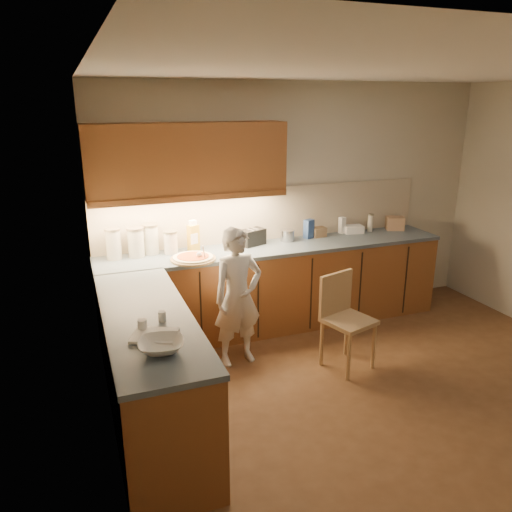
# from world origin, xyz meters

# --- Properties ---
(room) EXTENTS (4.54, 4.50, 2.62)m
(room) POSITION_xyz_m (0.00, 0.00, 1.68)
(room) COLOR #56361D
(room) RESTS_ON ground
(l_counter) EXTENTS (3.77, 2.62, 0.92)m
(l_counter) POSITION_xyz_m (-0.92, 1.25, 0.46)
(l_counter) COLOR brown
(l_counter) RESTS_ON ground
(backsplash) EXTENTS (3.75, 0.02, 0.58)m
(backsplash) POSITION_xyz_m (-0.38, 1.99, 1.21)
(backsplash) COLOR #C2B296
(backsplash) RESTS_ON l_counter
(upper_cabinets) EXTENTS (1.95, 0.36, 0.73)m
(upper_cabinets) POSITION_xyz_m (-1.27, 1.82, 1.85)
(upper_cabinets) COLOR brown
(upper_cabinets) RESTS_ON ground
(pizza_on_board) EXTENTS (0.44, 0.44, 0.18)m
(pizza_on_board) POSITION_xyz_m (-1.32, 1.53, 0.94)
(pizza_on_board) COLOR #A58652
(pizza_on_board) RESTS_ON l_counter
(child) EXTENTS (0.52, 0.37, 1.32)m
(child) POSITION_xyz_m (-1.02, 1.09, 0.66)
(child) COLOR silver
(child) RESTS_ON ground
(wooden_chair) EXTENTS (0.50, 0.50, 0.89)m
(wooden_chair) POSITION_xyz_m (-0.13, 0.69, 0.51)
(wooden_chair) COLOR tan
(wooden_chair) RESTS_ON ground
(mixing_bowl) EXTENTS (0.33, 0.33, 0.07)m
(mixing_bowl) POSITION_xyz_m (-1.95, -0.19, 0.95)
(mixing_bowl) COLOR white
(mixing_bowl) RESTS_ON l_counter
(canister_a) EXTENTS (0.15, 0.15, 0.31)m
(canister_a) POSITION_xyz_m (-2.04, 1.84, 1.08)
(canister_a) COLOR beige
(canister_a) RESTS_ON l_counter
(canister_b) EXTENTS (0.17, 0.17, 0.30)m
(canister_b) POSITION_xyz_m (-1.82, 1.84, 1.07)
(canister_b) COLOR beige
(canister_b) RESTS_ON l_counter
(canister_c) EXTENTS (0.16, 0.16, 0.31)m
(canister_c) POSITION_xyz_m (-1.67, 1.89, 1.07)
(canister_c) COLOR white
(canister_c) RESTS_ON l_counter
(canister_d) EXTENTS (0.14, 0.14, 0.24)m
(canister_d) POSITION_xyz_m (-1.48, 1.82, 1.04)
(canister_d) COLOR white
(canister_d) RESTS_ON l_counter
(oil_jug) EXTENTS (0.13, 0.11, 0.32)m
(oil_jug) POSITION_xyz_m (-1.24, 1.84, 1.07)
(oil_jug) COLOR gold
(oil_jug) RESTS_ON l_counter
(toaster) EXTENTS (0.30, 0.24, 0.18)m
(toaster) POSITION_xyz_m (-0.60, 1.82, 1.01)
(toaster) COLOR black
(toaster) RESTS_ON l_counter
(steel_pot) EXTENTS (0.16, 0.16, 0.13)m
(steel_pot) POSITION_xyz_m (-0.19, 1.84, 0.98)
(steel_pot) COLOR #B5B5BA
(steel_pot) RESTS_ON l_counter
(blue_box) EXTENTS (0.13, 0.11, 0.21)m
(blue_box) POSITION_xyz_m (0.08, 1.86, 1.03)
(blue_box) COLOR #305092
(blue_box) RESTS_ON l_counter
(card_box_a) EXTENTS (0.16, 0.12, 0.11)m
(card_box_a) POSITION_xyz_m (0.21, 1.87, 0.97)
(card_box_a) COLOR #9E7B55
(card_box_a) RESTS_ON l_counter
(white_bottle) EXTENTS (0.07, 0.07, 0.19)m
(white_bottle) POSITION_xyz_m (0.54, 1.92, 1.02)
(white_bottle) COLOR white
(white_bottle) RESTS_ON l_counter
(flat_pack) EXTENTS (0.24, 0.18, 0.09)m
(flat_pack) POSITION_xyz_m (0.67, 1.88, 0.96)
(flat_pack) COLOR white
(flat_pack) RESTS_ON l_counter
(tall_jar) EXTENTS (0.07, 0.07, 0.21)m
(tall_jar) POSITION_xyz_m (0.89, 1.87, 1.03)
(tall_jar) COLOR white
(tall_jar) RESTS_ON l_counter
(card_box_b) EXTENTS (0.24, 0.22, 0.15)m
(card_box_b) POSITION_xyz_m (1.21, 1.84, 1.00)
(card_box_b) COLOR tan
(card_box_b) RESTS_ON l_counter
(dough_cloth) EXTENTS (0.35, 0.32, 0.02)m
(dough_cloth) POSITION_xyz_m (-1.96, 0.02, 0.93)
(dough_cloth) COLOR silver
(dough_cloth) RESTS_ON l_counter
(spice_jar_a) EXTENTS (0.08, 0.08, 0.08)m
(spice_jar_a) POSITION_xyz_m (-2.02, 0.13, 0.96)
(spice_jar_a) COLOR white
(spice_jar_a) RESTS_ON l_counter
(spice_jar_b) EXTENTS (0.06, 0.06, 0.07)m
(spice_jar_b) POSITION_xyz_m (-1.87, 0.24, 0.96)
(spice_jar_b) COLOR silver
(spice_jar_b) RESTS_ON l_counter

